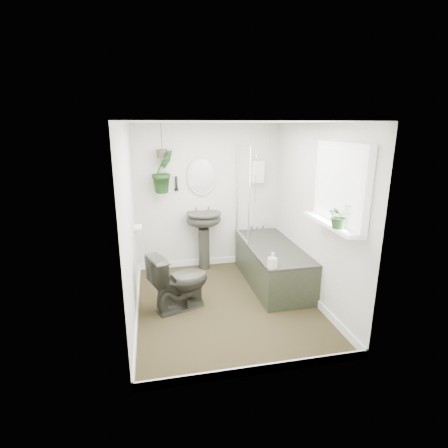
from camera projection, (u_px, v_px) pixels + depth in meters
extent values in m
cube|color=black|center=(226.00, 304.00, 4.61)|extent=(2.30, 2.80, 0.02)
cube|color=white|center=(227.00, 121.00, 3.98)|extent=(2.30, 2.80, 0.02)
cube|color=#EFE7CD|center=(208.00, 197.00, 5.62)|extent=(2.30, 0.02, 2.30)
cube|color=#EFE7CD|center=(262.00, 262.00, 2.97)|extent=(2.30, 0.02, 2.30)
cube|color=#EFE7CD|center=(129.00, 225.00, 4.06)|extent=(0.02, 2.80, 2.30)
cube|color=#EFE7CD|center=(314.00, 215.00, 4.52)|extent=(0.02, 2.80, 2.30)
cube|color=white|center=(226.00, 300.00, 4.59)|extent=(2.30, 2.80, 0.10)
cube|color=white|center=(257.00, 172.00, 5.60)|extent=(0.20, 0.10, 0.35)
ellipsoid|color=beige|center=(202.00, 176.00, 5.47)|extent=(0.46, 0.03, 0.62)
cylinder|color=black|center=(176.00, 183.00, 5.41)|extent=(0.04, 0.04, 0.22)
cylinder|color=white|center=(138.00, 228.00, 4.80)|extent=(0.11, 0.11, 0.11)
cube|color=white|center=(340.00, 185.00, 3.71)|extent=(0.08, 1.00, 0.90)
cube|color=white|center=(331.00, 224.00, 3.81)|extent=(0.18, 1.00, 0.04)
cube|color=white|center=(337.00, 186.00, 3.70)|extent=(0.01, 0.86, 0.76)
imported|color=#2B2B24|center=(180.00, 281.00, 4.40)|extent=(0.84, 0.65, 0.76)
imported|color=black|center=(339.00, 216.00, 3.55)|extent=(0.26, 0.24, 0.26)
imported|color=black|center=(163.00, 171.00, 5.21)|extent=(0.45, 0.43, 0.64)
imported|color=black|center=(272.00, 260.00, 4.25)|extent=(0.10, 0.10, 0.20)
cylinder|color=#41392F|center=(162.00, 154.00, 5.14)|extent=(0.16, 0.16, 0.12)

